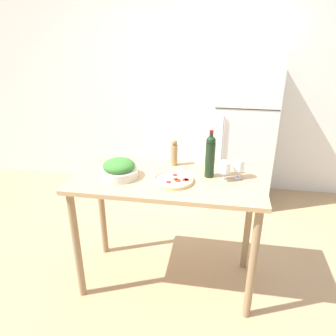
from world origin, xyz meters
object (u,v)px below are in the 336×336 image
at_px(wine_bottle, 210,155).
at_px(pepper_mill, 174,153).
at_px(refrigerator, 243,134).
at_px(wine_glass_near, 225,168).
at_px(wine_glass_far, 239,166).
at_px(homemade_pizza, 173,180).
at_px(salad_bowl, 119,169).

xyz_separation_m(wine_bottle, pepper_mill, (-0.28, 0.16, -0.06)).
xyz_separation_m(refrigerator, wine_glass_near, (-0.20, -1.50, 0.23)).
relative_size(refrigerator, wine_glass_far, 11.69).
height_order(wine_bottle, homemade_pizza, wine_bottle).
bearing_deg(wine_bottle, pepper_mill, 150.17).
height_order(refrigerator, wine_bottle, refrigerator).
bearing_deg(pepper_mill, refrigerator, 65.23).
xyz_separation_m(refrigerator, salad_bowl, (-0.96, -1.57, 0.20)).
xyz_separation_m(refrigerator, wine_bottle, (-0.31, -1.45, 0.30)).
bearing_deg(salad_bowl, homemade_pizza, -2.07).
height_order(wine_bottle, wine_glass_near, wine_bottle).
height_order(wine_bottle, pepper_mill, wine_bottle).
relative_size(salad_bowl, homemade_pizza, 0.94).
bearing_deg(wine_bottle, wine_glass_near, -24.02).
bearing_deg(wine_bottle, wine_glass_far, 2.17).
height_order(wine_glass_far, pepper_mill, pepper_mill).
xyz_separation_m(wine_bottle, wine_glass_near, (0.11, -0.05, -0.07)).
height_order(wine_bottle, wine_glass_far, wine_bottle).
bearing_deg(refrigerator, pepper_mill, -114.77).
relative_size(wine_glass_far, homemade_pizza, 0.48).
relative_size(refrigerator, wine_glass_near, 11.69).
bearing_deg(pepper_mill, salad_bowl, -142.54).
bearing_deg(wine_glass_near, refrigerator, 82.24).
distance_m(wine_glass_near, wine_glass_far, 0.11).
height_order(pepper_mill, homemade_pizza, pepper_mill).
bearing_deg(refrigerator, homemade_pizza, -109.43).
bearing_deg(pepper_mill, wine_glass_near, -28.29).
height_order(wine_glass_near, salad_bowl, wine_glass_near).
bearing_deg(salad_bowl, refrigerator, 58.60).
bearing_deg(wine_glass_far, pepper_mill, 162.44).
height_order(refrigerator, pepper_mill, refrigerator).
bearing_deg(wine_glass_near, wine_bottle, 155.98).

